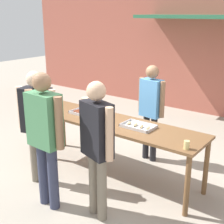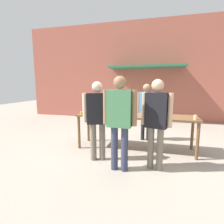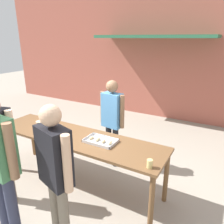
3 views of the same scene
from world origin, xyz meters
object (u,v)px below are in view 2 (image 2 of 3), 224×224
Objects in this scene: food_tray_sausages at (112,113)px; person_server_behind_table at (146,107)px; person_customer_waiting_in_line at (120,116)px; condiment_jar_mustard at (82,113)px; food_tray_buns at (154,115)px; person_customer_with_cup at (156,117)px; beer_cup at (195,117)px; condiment_jar_ketchup at (85,113)px; person_customer_holding_hotdog at (97,114)px.

food_tray_sausages is 0.24× the size of person_server_behind_table.
person_server_behind_table is 2.05m from person_customer_waiting_in_line.
person_server_behind_table is (1.56, 1.08, 0.08)m from condiment_jar_mustard.
person_customer_with_cup reaches higher than food_tray_buns.
food_tray_buns is 4.41× the size of beer_cup.
person_customer_holding_hotdog is (0.56, -0.60, 0.09)m from condiment_jar_ketchup.
condiment_jar_mustard is 1.53m from person_customer_waiting_in_line.
person_server_behind_table is at bearing 43.76° from food_tray_sausages.
food_tray_sausages is 0.71m from condiment_jar_ketchup.
beer_cup is 2.13m from person_customer_holding_hotdog.
condiment_jar_ketchup is (-0.65, -0.28, 0.03)m from food_tray_sausages.
condiment_jar_ketchup is 1.47m from person_customer_waiting_in_line.
condiment_jar_mustard is at bearing -59.73° from person_customer_holding_hotdog.
person_customer_holding_hotdog is (-0.91, -1.68, 0.01)m from person_server_behind_table.
condiment_jar_ketchup is at bearing -136.27° from person_server_behind_table.
food_tray_sausages is 1.15m from person_server_behind_table.
condiment_jar_ketchup is at bearing 179.86° from beer_cup.
person_customer_with_cup is (1.79, -0.73, 0.12)m from condiment_jar_ketchup.
beer_cup is at bearing 0.12° from condiment_jar_mustard.
person_customer_with_cup is (0.31, -1.80, 0.04)m from person_server_behind_table.
condiment_jar_ketchup reaches higher than food_tray_buns.
person_customer_waiting_in_line is (-1.49, -0.94, 0.13)m from beer_cup.
person_customer_holding_hotdog is at bearing -29.38° from person_customer_waiting_in_line.
beer_cup is 0.06× the size of person_customer_with_cup.
person_customer_waiting_in_line reaches higher than person_customer_with_cup.
person_server_behind_table reaches higher than food_tray_sausages.
condiment_jar_ketchup is at bearing -64.43° from person_customer_holding_hotdog.
person_server_behind_table reaches higher than condiment_jar_mustard.
food_tray_buns reaches higher than food_tray_sausages.
person_server_behind_table is 0.97× the size of person_customer_holding_hotdog.
person_customer_holding_hotdog is 0.95× the size of person_customer_waiting_in_line.
person_server_behind_table reaches higher than condiment_jar_ketchup.
food_tray_sausages is 1.32m from person_customer_waiting_in_line.
person_customer_waiting_in_line is at bearing -69.03° from food_tray_sausages.
person_customer_waiting_in_line is at bearing -40.15° from condiment_jar_ketchup.
beer_cup is 0.06× the size of person_server_behind_table.
condiment_jar_ketchup is 2.61m from beer_cup.
person_customer_waiting_in_line is at bearing 131.63° from person_customer_holding_hotdog.
condiment_jar_mustard is (-0.74, -0.29, 0.03)m from food_tray_sausages.
condiment_jar_ketchup is (0.09, 0.01, 0.00)m from condiment_jar_mustard.
person_customer_holding_hotdog is at bearing -163.74° from beer_cup.
person_customer_with_cup reaches higher than beer_cup.
condiment_jar_mustard is 0.05× the size of person_customer_with_cup.
person_customer_with_cup is at bearing -160.10° from person_customer_waiting_in_line.
condiment_jar_ketchup is at bearing -6.03° from person_customer_with_cup.
person_customer_with_cup is 0.70m from person_customer_waiting_in_line.
condiment_jar_mustard reaches higher than food_tray_buns.
food_tray_sausages is 1.08m from food_tray_buns.
condiment_jar_mustard is 0.05× the size of person_server_behind_table.
food_tray_sausages is 3.72× the size of beer_cup.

